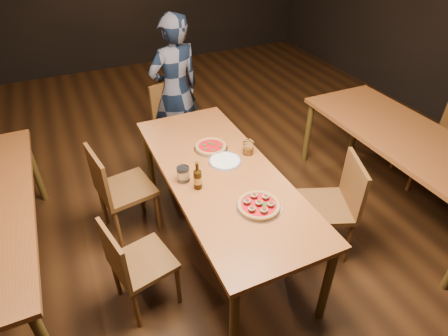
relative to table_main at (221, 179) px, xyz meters
name	(u,v)px	position (x,y,z in m)	size (l,w,h in m)	color
ground	(222,241)	(0.00, 0.00, -0.68)	(9.00, 9.00, 0.00)	black
room_shell	(220,19)	(0.00, 0.00, 1.18)	(9.00, 9.00, 9.00)	black
table_main	(221,179)	(0.00, 0.00, 0.00)	(0.80, 2.00, 0.75)	brown
table_right	(407,143)	(1.70, -0.20, 0.00)	(0.80, 2.00, 0.75)	brown
chair_main_nw	(143,261)	(-0.72, -0.29, -0.27)	(0.38, 0.38, 0.81)	brown
chair_main_sw	(126,188)	(-0.65, 0.50, -0.23)	(0.42, 0.42, 0.90)	brown
chair_main_e	(324,206)	(0.72, -0.38, -0.23)	(0.42, 0.42, 0.90)	brown
chair_end	(181,125)	(0.11, 1.29, -0.22)	(0.43, 0.43, 0.92)	brown
chair_nbr_right	(431,140)	(2.26, -0.04, -0.20)	(0.44, 0.44, 0.95)	brown
pizza_meatball	(259,205)	(0.06, -0.47, 0.09)	(0.31, 0.31, 0.06)	#B7B7BF
pizza_margherita	(211,147)	(0.05, 0.33, 0.09)	(0.28, 0.28, 0.04)	#B7B7BF
plate_stack	(225,161)	(0.08, 0.10, 0.08)	(0.25, 0.25, 0.02)	white
beer_bottle	(198,179)	(-0.23, -0.10, 0.15)	(0.06, 0.06, 0.21)	black
water_glass	(183,174)	(-0.29, 0.02, 0.13)	(0.09, 0.09, 0.11)	white
amber_glass	(248,148)	(0.30, 0.14, 0.13)	(0.09, 0.09, 0.11)	#9C5611
diner	(176,91)	(0.13, 1.45, 0.11)	(0.57, 0.38, 1.57)	black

